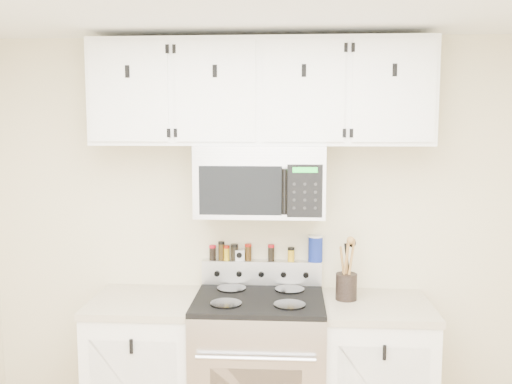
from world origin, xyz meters
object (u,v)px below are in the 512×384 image
utensil_crock (346,284)px  range (259,372)px  salt_canister (315,248)px  microwave (261,180)px

utensil_crock → range: bearing=-171.5°
salt_canister → utensil_crock: bearing=-49.1°
range → utensil_crock: size_ratio=2.98×
microwave → salt_canister: bearing=24.6°
range → microwave: (0.00, 0.13, 1.14)m
utensil_crock → salt_canister: utensil_crock is taller
range → utensil_crock: bearing=8.5°
microwave → utensil_crock: 0.81m
utensil_crock → salt_canister: bearing=130.9°
salt_canister → microwave: bearing=-155.4°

